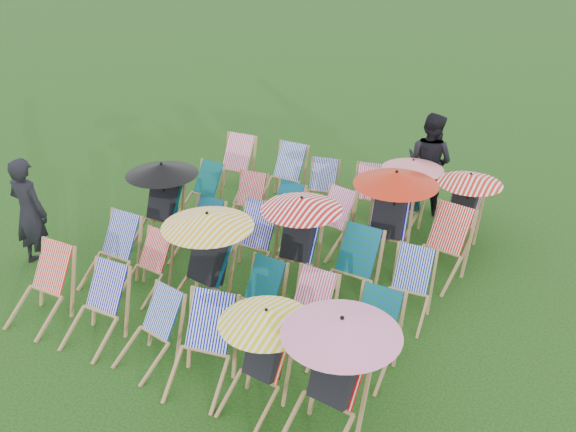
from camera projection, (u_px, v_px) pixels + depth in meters
The scene contains 33 objects.
ground at pixel (269, 279), 9.16m from camera, with size 100.00×100.00×0.00m, color black.
deckchair_0 at pixel (40, 288), 8.11m from camera, with size 0.63×0.87×0.93m.
deckchair_1 at pixel (95, 308), 7.73m from camera, with size 0.61×0.84×0.90m.
deckchair_2 at pixel (149, 331), 7.38m from camera, with size 0.69×0.86×0.84m.
deckchair_3 at pixel (201, 348), 7.00m from camera, with size 0.79×0.99×0.97m.
deckchair_4 at pixel (259, 357), 6.65m from camera, with size 0.99×1.05×1.18m.
deckchair_5 at pixel (330, 377), 6.21m from camera, with size 1.17×1.23×1.39m.
deckchair_6 at pixel (110, 253), 8.90m from camera, with size 0.62×0.86×0.93m.
deckchair_7 at pixel (145, 266), 8.69m from camera, with size 0.60×0.79×0.81m.
deckchair_8 at pixel (201, 261), 8.18m from camera, with size 1.17×1.24×1.39m.
deckchair_9 at pixel (255, 300), 7.94m from camera, with size 0.60×0.81×0.85m.
deckchair_10 at pixel (304, 316), 7.60m from camera, with size 0.61×0.84×0.89m.
deckchair_11 at pixel (369, 337), 7.25m from camera, with size 0.60×0.83×0.89m.
deckchair_12 at pixel (158, 203), 9.82m from camera, with size 1.10×1.15×1.31m.
deckchair_13 at pixel (197, 233), 9.50m from camera, with size 0.65×0.85×0.87m.
deckchair_14 at pixel (248, 244), 9.08m from camera, with size 0.66×0.92×0.99m.
deckchair_15 at pixel (295, 241), 8.73m from camera, with size 1.11×1.16×1.31m.
deckchair_16 at pixel (349, 271), 8.43m from camera, with size 0.68×0.93×0.98m.
deckchair_17 at pixel (408, 289), 8.15m from camera, with size 0.63×0.84×0.86m.
deckchair_18 at pixel (200, 192), 10.83m from camera, with size 0.63×0.83×0.85m.
deckchair_19 at pixel (246, 203), 10.45m from camera, with size 0.64×0.82×0.83m.
deckchair_20 at pixel (280, 214), 10.08m from camera, with size 0.63×0.83×0.84m.
deckchair_21 at pixel (328, 222), 9.78m from camera, with size 0.74×0.91×0.88m.
deckchair_22 at pixel (388, 218), 9.21m from camera, with size 1.21×1.31×1.44m.
deckchair_23 at pixel (440, 247), 9.01m from camera, with size 0.80×1.00×0.98m.
deckchair_24 at pixel (231, 167), 11.63m from camera, with size 0.70×0.95×0.99m.
deckchair_25 at pixel (283, 175), 11.32m from camera, with size 0.64×0.89×0.96m.
deckchair_26 at pixel (321, 188), 10.98m from camera, with size 0.70×0.87×0.84m.
deckchair_27 at pixel (367, 196), 10.64m from camera, with size 0.73×0.91×0.88m.
deckchair_28 at pixel (406, 193), 10.31m from camera, with size 0.99×1.05×1.17m.
deckchair_29 at pixel (462, 208), 9.82m from camera, with size 0.98×1.03×1.17m.
person_left at pixel (29, 213), 9.19m from camera, with size 0.61×0.40×1.67m, color black.
person_rear at pixel (429, 162), 10.87m from camera, with size 0.84×0.65×1.72m, color black.
Camera 1 is at (3.96, -6.70, 4.92)m, focal length 40.00 mm.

